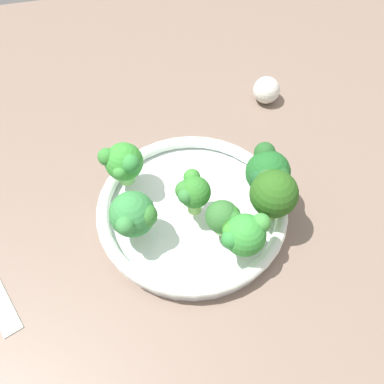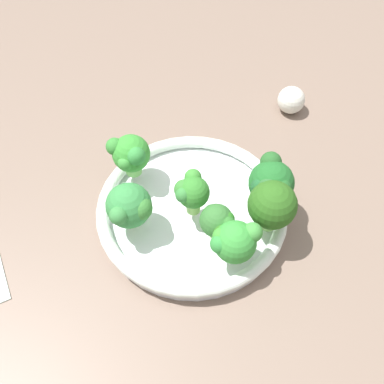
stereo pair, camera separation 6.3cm
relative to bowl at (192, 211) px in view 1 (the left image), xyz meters
The scene contains 10 objects.
ground_plane 3.73cm from the bowl, 22.57° to the left, with size 130.00×130.00×2.50cm, color #7A6557.
bowl is the anchor object (origin of this frame).
broccoli_floret_0 5.95cm from the bowl, 98.80° to the right, with size 4.93×5.02×6.52cm.
broccoli_floret_1 12.28cm from the bowl, 143.30° to the left, with size 6.37×5.95×6.95cm.
broccoli_floret_2 12.65cm from the bowl, 18.61° to the right, with size 6.69×7.31×7.94cm.
broccoli_floret_3 12.48cm from the bowl, ahead, with size 6.44×7.11×7.27cm.
broccoli_floret_4 10.43cm from the bowl, 163.67° to the right, with size 6.43×6.83×6.82cm.
broccoli_floret_5 8.01cm from the bowl, 59.42° to the right, with size 4.69×4.88×5.61cm.
broccoli_floret_6 11.28cm from the bowl, 60.15° to the right, with size 6.76×5.66×6.36cm.
garlic_bulb 29.21cm from the bowl, 49.56° to the left, with size 4.86×4.86×4.86cm, color silver.
Camera 1 is at (-10.44, -37.35, 57.24)cm, focal length 42.19 mm.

